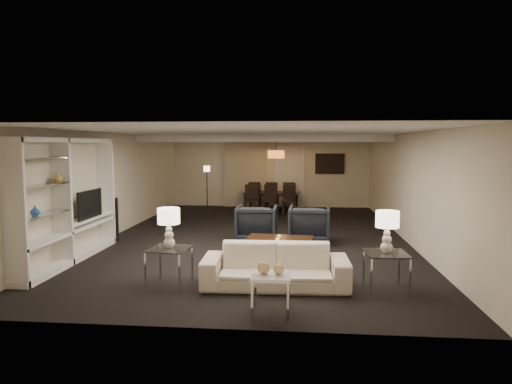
{
  "coord_description": "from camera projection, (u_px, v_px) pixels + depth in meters",
  "views": [
    {
      "loc": [
        1.01,
        -10.77,
        2.24
      ],
      "look_at": [
        0.0,
        0.0,
        1.1
      ],
      "focal_mm": 32.0,
      "sensor_mm": 36.0,
      "label": 1
    }
  ],
  "objects": [
    {
      "name": "floor",
      "position": [
        256.0,
        237.0,
        11.0
      ],
      "size": [
        11.0,
        11.0,
        0.0
      ],
      "primitive_type": "plane",
      "color": "black",
      "rests_on": "ground"
    },
    {
      "name": "ceiling",
      "position": [
        256.0,
        133.0,
        10.73
      ],
      "size": [
        7.0,
        11.0,
        0.02
      ],
      "primitive_type": "cube",
      "color": "silver",
      "rests_on": "ground"
    },
    {
      "name": "wall_back",
      "position": [
        270.0,
        172.0,
        16.31
      ],
      "size": [
        7.0,
        0.02,
        2.5
      ],
      "primitive_type": "cube",
      "color": "beige",
      "rests_on": "ground"
    },
    {
      "name": "wall_front",
      "position": [
        213.0,
        228.0,
        5.42
      ],
      "size": [
        7.0,
        0.02,
        2.5
      ],
      "primitive_type": "cube",
      "color": "beige",
      "rests_on": "ground"
    },
    {
      "name": "wall_left",
      "position": [
        114.0,
        185.0,
        11.19
      ],
      "size": [
        0.02,
        11.0,
        2.5
      ],
      "primitive_type": "cube",
      "color": "beige",
      "rests_on": "ground"
    },
    {
      "name": "wall_right",
      "position": [
        406.0,
        187.0,
        10.54
      ],
      "size": [
        0.02,
        11.0,
        2.5
      ],
      "primitive_type": "cube",
      "color": "beige",
      "rests_on": "ground"
    },
    {
      "name": "ceiling_soffit",
      "position": [
        267.0,
        139.0,
        14.21
      ],
      "size": [
        7.0,
        4.0,
        0.2
      ],
      "primitive_type": "cube",
      "color": "silver",
      "rests_on": "ceiling"
    },
    {
      "name": "curtains",
      "position": [
        245.0,
        173.0,
        16.32
      ],
      "size": [
        1.5,
        0.12,
        2.4
      ],
      "primitive_type": "cube",
      "color": "beige",
      "rests_on": "wall_back"
    },
    {
      "name": "door",
      "position": [
        290.0,
        178.0,
        16.24
      ],
      "size": [
        0.9,
        0.05,
        2.1
      ],
      "primitive_type": "cube",
      "color": "silver",
      "rests_on": "wall_back"
    },
    {
      "name": "painting",
      "position": [
        330.0,
        164.0,
        16.04
      ],
      "size": [
        0.95,
        0.04,
        0.65
      ],
      "primitive_type": "cube",
      "color": "#142D38",
      "rests_on": "wall_back"
    },
    {
      "name": "media_unit",
      "position": [
        69.0,
        201.0,
        8.61
      ],
      "size": [
        0.38,
        3.4,
        2.35
      ],
      "primitive_type": null,
      "color": "white",
      "rests_on": "wall_left"
    },
    {
      "name": "pendant_light",
      "position": [
        276.0,
        154.0,
        14.23
      ],
      "size": [
        0.52,
        0.52,
        0.24
      ],
      "primitive_type": "cylinder",
      "color": "#D8591E",
      "rests_on": "ceiling_soffit"
    },
    {
      "name": "sofa",
      "position": [
        275.0,
        266.0,
        7.15
      ],
      "size": [
        2.3,
        0.96,
        0.67
      ],
      "primitive_type": "imported",
      "rotation": [
        0.0,
        0.0,
        0.03
      ],
      "color": "beige",
      "rests_on": "floor"
    },
    {
      "name": "coffee_table",
      "position": [
        280.0,
        249.0,
        8.75
      ],
      "size": [
        1.32,
        0.86,
        0.45
      ],
      "primitive_type": null,
      "rotation": [
        0.0,
        0.0,
        -0.11
      ],
      "color": "black",
      "rests_on": "floor"
    },
    {
      "name": "armchair_left",
      "position": [
        257.0,
        223.0,
        10.47
      ],
      "size": [
        0.91,
        0.94,
        0.85
      ],
      "primitive_type": "imported",
      "rotation": [
        0.0,
        0.0,
        3.13
      ],
      "color": "black",
      "rests_on": "floor"
    },
    {
      "name": "armchair_right",
      "position": [
        309.0,
        224.0,
        10.36
      ],
      "size": [
        0.95,
        0.98,
        0.85
      ],
      "primitive_type": "imported",
      "rotation": [
        0.0,
        0.0,
        3.09
      ],
      "color": "black",
      "rests_on": "floor"
    },
    {
      "name": "side_table_left",
      "position": [
        170.0,
        266.0,
        7.32
      ],
      "size": [
        0.7,
        0.7,
        0.58
      ],
      "primitive_type": null,
      "rotation": [
        0.0,
        0.0,
        -0.12
      ],
      "color": "silver",
      "rests_on": "floor"
    },
    {
      "name": "side_table_right",
      "position": [
        386.0,
        271.0,
        7.0
      ],
      "size": [
        0.66,
        0.66,
        0.58
      ],
      "primitive_type": null,
      "rotation": [
        0.0,
        0.0,
        0.06
      ],
      "color": "white",
      "rests_on": "floor"
    },
    {
      "name": "table_lamp_left",
      "position": [
        169.0,
        228.0,
        7.25
      ],
      "size": [
        0.38,
        0.38,
        0.65
      ],
      "primitive_type": null,
      "rotation": [
        0.0,
        0.0,
        0.07
      ],
      "color": "beige",
      "rests_on": "side_table_left"
    },
    {
      "name": "table_lamp_right",
      "position": [
        387.0,
        232.0,
        6.94
      ],
      "size": [
        0.38,
        0.38,
        0.65
      ],
      "primitive_type": null,
      "rotation": [
        0.0,
        0.0,
        0.06
      ],
      "color": "beige",
      "rests_on": "side_table_right"
    },
    {
      "name": "marble_table",
      "position": [
        271.0,
        293.0,
        6.07
      ],
      "size": [
        0.52,
        0.52,
        0.52
      ],
      "primitive_type": null,
      "rotation": [
        0.0,
        0.0,
        -0.0
      ],
      "color": "white",
      "rests_on": "floor"
    },
    {
      "name": "gold_gourd_a",
      "position": [
        264.0,
        268.0,
        6.05
      ],
      "size": [
        0.17,
        0.17,
        0.17
      ],
      "primitive_type": "sphere",
      "color": "tan",
      "rests_on": "marble_table"
    },
    {
      "name": "gold_gourd_b",
      "position": [
        279.0,
        269.0,
        6.03
      ],
      "size": [
        0.15,
        0.15,
        0.15
      ],
      "primitive_type": "sphere",
      "color": "#D1B86E",
      "rests_on": "marble_table"
    },
    {
      "name": "television",
      "position": [
        85.0,
        204.0,
        9.2
      ],
      "size": [
        0.99,
        0.13,
        0.57
      ],
      "primitive_type": "imported",
      "rotation": [
        0.0,
        0.0,
        1.57
      ],
      "color": "black",
      "rests_on": "media_unit"
    },
    {
      "name": "vase_blue",
      "position": [
        35.0,
        211.0,
        7.51
      ],
      "size": [
        0.16,
        0.16,
        0.17
      ],
      "primitive_type": "imported",
      "color": "#295BB2",
      "rests_on": "media_unit"
    },
    {
      "name": "vase_amber",
      "position": [
        58.0,
        177.0,
        8.21
      ],
      "size": [
        0.16,
        0.16,
        0.16
      ],
      "primitive_type": "imported",
      "color": "#BE8F3F",
      "rests_on": "media_unit"
    },
    {
      "name": "floor_speaker",
      "position": [
        115.0,
        219.0,
        10.52
      ],
      "size": [
        0.11,
        0.11,
        1.01
      ],
      "primitive_type": "cube",
      "rotation": [
        0.0,
        0.0,
        -0.01
      ],
      "color": "black",
      "rests_on": "floor"
    },
    {
      "name": "dining_table",
      "position": [
        271.0,
        202.0,
        15.19
      ],
      "size": [
        1.89,
        1.16,
        0.63
      ],
      "primitive_type": "imported",
      "rotation": [
        0.0,
        0.0,
        -0.09
      ],
      "color": "black",
      "rests_on": "floor"
    },
    {
      "name": "chair_nl",
      "position": [
        251.0,
        200.0,
        14.59
      ],
      "size": [
        0.46,
        0.46,
        0.94
      ],
      "primitive_type": null,
      "rotation": [
        0.0,
        0.0,
        0.07
      ],
      "color": "black",
      "rests_on": "floor"
    },
    {
      "name": "chair_nm",
      "position": [
        270.0,
        200.0,
        14.53
      ],
      "size": [
        0.45,
        0.45,
        0.94
      ],
      "primitive_type": null,
      "rotation": [
        0.0,
        0.0,
        -0.04
      ],
      "color": "black",
      "rests_on": "floor"
    },
    {
      "name": "chair_nr",
      "position": [
        289.0,
        200.0,
        14.47
      ],
      "size": [
        0.46,
        0.46,
        0.94
      ],
      "primitive_type": null,
      "rotation": [
        0.0,
        0.0,
        -0.05
      ],
      "color": "black",
      "rests_on": "floor"
    },
    {
      "name": "chair_fl",
      "position": [
        255.0,
        195.0,
        15.87
      ],
      "size": [
        0.45,
        0.45,
        0.94
      ],
      "primitive_type": null,
      "rotation": [
        0.0,
        0.0,
        3.11
      ],
      "color": "black",
      "rests_on": "floor"
    },
    {
      "name": "chair_fm",
      "position": [
        272.0,
        195.0,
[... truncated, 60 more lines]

